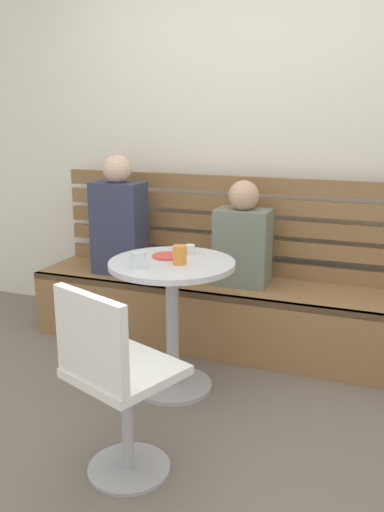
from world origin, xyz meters
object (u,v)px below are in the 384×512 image
plate_small (168,256)px  cup_tumbler_orange (180,255)px  person_adult (119,221)px  booth_bench (232,315)px  person_child_left (243,239)px  cup_glass_short (138,260)px  cafe_table (172,300)px  cup_espresso_small (190,250)px  white_chair (114,378)px

plate_small → cup_tumbler_orange: bearing=-43.6°
person_adult → cup_tumbler_orange: person_adult is taller
booth_bench → plate_small: (-0.20, -0.57, 0.52)m
person_child_left → plate_small: size_ratio=3.92×
person_adult → cup_glass_short: (0.53, -0.78, -0.02)m
person_child_left → booth_bench: bearing=-168.2°
cafe_table → person_adult: bearing=136.4°
person_adult → cup_tumbler_orange: 0.96m
booth_bench → cup_glass_short: (-0.26, -0.81, 0.56)m
person_child_left → plate_small: 0.64m
cup_glass_short → person_child_left: bearing=68.6°
person_adult → person_child_left: bearing=2.6°
cup_espresso_small → cup_tumbler_orange: (0.02, -0.21, 0.02)m
white_chair → cup_espresso_small: (-0.05, 0.98, 0.30)m
booth_bench → white_chair: white_chair is taller
white_chair → cup_tumbler_orange: bearing=91.9°
white_chair → plate_small: bearing=99.0°
cup_glass_short → white_chair: bearing=-72.7°
cafe_table → person_adult: (-0.65, 0.62, 0.28)m
person_adult → cup_glass_short: bearing=-55.7°
plate_small → booth_bench: bearing=70.4°
white_chair → person_adult: person_adult is taller
booth_bench → cup_espresso_small: bearing=-103.3°
white_chair → person_adult: size_ratio=1.06×
plate_small → cafe_table: bearing=-52.9°
cafe_table → white_chair: size_ratio=0.87×
person_child_left → cup_glass_short: 0.88m
person_child_left → cup_glass_short: person_child_left is taller
cafe_table → white_chair: (0.09, -0.81, -0.05)m
person_child_left → plate_small: person_child_left is taller
plate_small → person_adult: bearing=137.5°
cup_tumbler_orange → cafe_table: bearing=148.3°
person_adult → person_child_left: 0.86m
white_chair → person_adult: 1.64m
person_child_left → plate_small: (-0.26, -0.58, 0.01)m
booth_bench → cup_espresso_small: size_ratio=48.21×
white_chair → cafe_table: bearing=96.0°
cup_tumbler_orange → plate_small: 0.17m
cup_espresso_small → plate_small: 0.14m
person_child_left → cup_tumbler_orange: (-0.15, -0.69, 0.05)m
booth_bench → person_child_left: (0.06, 0.01, 0.51)m
cafe_table → cup_espresso_small: cup_espresso_small is taller
cup_glass_short → cup_tumbler_orange: size_ratio=0.80×
person_child_left → cup_espresso_small: person_child_left is taller
cup_espresso_small → plate_small: size_ratio=0.33×
cup_glass_short → cup_espresso_small: cup_glass_short is taller
person_adult → plate_small: 0.81m
person_child_left → cup_espresso_small: bearing=-109.2°
cup_espresso_small → cup_tumbler_orange: 0.21m
cafe_table → cup_glass_short: (-0.12, -0.16, 0.26)m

